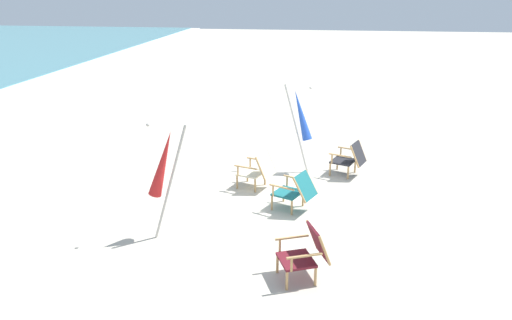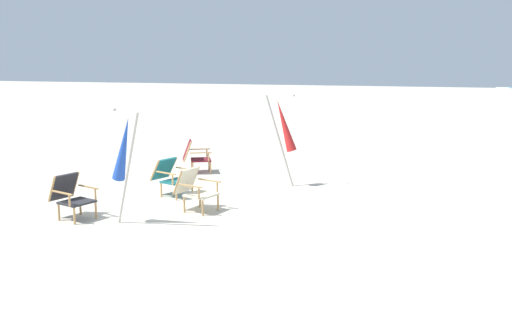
% 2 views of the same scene
% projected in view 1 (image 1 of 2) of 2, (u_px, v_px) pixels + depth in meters
% --- Properties ---
extents(ground_plane, '(80.00, 80.00, 0.00)m').
position_uv_depth(ground_plane, '(298.00, 204.00, 9.90)').
color(ground_plane, beige).
extents(beach_chair_far_center, '(0.78, 0.87, 0.80)m').
position_uv_depth(beach_chair_far_center, '(258.00, 169.00, 10.56)').
color(beach_chair_far_center, beige).
rests_on(beach_chair_far_center, ground).
extents(beach_chair_mid_center, '(0.79, 0.86, 0.81)m').
position_uv_depth(beach_chair_mid_center, '(306.00, 252.00, 7.29)').
color(beach_chair_mid_center, maroon).
rests_on(beach_chair_mid_center, ground).
extents(beach_chair_back_right, '(0.84, 0.94, 0.77)m').
position_uv_depth(beach_chair_back_right, '(296.00, 190.00, 9.52)').
color(beach_chair_back_right, '#196066').
rests_on(beach_chair_back_right, ground).
extents(beach_chair_front_right, '(0.80, 0.88, 0.80)m').
position_uv_depth(beach_chair_front_right, '(350.00, 158.00, 11.26)').
color(beach_chair_front_right, '#28282D').
rests_on(beach_chair_front_right, ground).
extents(umbrella_furled_red, '(0.29, 0.71, 2.05)m').
position_uv_depth(umbrella_furled_red, '(163.00, 165.00, 8.17)').
color(umbrella_furled_red, '#B7B2A8').
rests_on(umbrella_furled_red, ground).
extents(umbrella_furled_blue, '(0.51, 0.74, 2.02)m').
position_uv_depth(umbrella_furled_blue, '(301.00, 116.00, 11.27)').
color(umbrella_furled_blue, '#B7B2A8').
rests_on(umbrella_furled_blue, ground).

